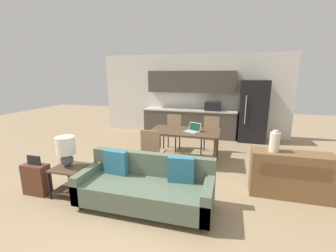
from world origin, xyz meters
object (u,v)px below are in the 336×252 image
object	(u,v)px
dining_chair_far_left	(173,131)
couch	(146,186)
credenza	(290,175)
side_table	(70,176)
dining_chair_far_right	(210,134)
dining_chair_near_left	(152,149)
vase	(275,142)
dining_table	(185,133)
laptop	(193,129)
table_lamp	(66,149)
suitcase	(36,179)
refrigerator	(253,111)

from	to	relation	value
dining_chair_far_left	couch	bearing A→B (deg)	-78.47
dining_chair_far_left	credenza	bearing A→B (deg)	-31.29
side_table	credenza	xyz separation A→B (m)	(3.60, 0.94, 0.05)
dining_chair_far_right	dining_chair_near_left	world-z (taller)	same
side_table	vase	size ratio (longest dim) A/B	1.40
dining_table	laptop	world-z (taller)	laptop
credenza	vase	xyz separation A→B (m)	(-0.29, -0.00, 0.56)
table_lamp	couch	bearing A→B (deg)	1.42
table_lamp	laptop	bearing A→B (deg)	47.10
table_lamp	credenza	distance (m)	3.78
dining_chair_far_left	suitcase	distance (m)	3.41
dining_chair_far_left	suitcase	xyz separation A→B (m)	(-1.66, -2.97, -0.25)
dining_table	table_lamp	xyz separation A→B (m)	(-1.61, -1.99, 0.11)
couch	side_table	world-z (taller)	couch
dining_chair_far_right	dining_chair_far_left	size ratio (longest dim) A/B	1.00
vase	side_table	bearing A→B (deg)	-164.18
suitcase	laptop	bearing A→B (deg)	41.58
vase	dining_chair_far_right	world-z (taller)	vase
side_table	suitcase	world-z (taller)	suitcase
refrigerator	dining_chair_far_right	size ratio (longest dim) A/B	1.96
suitcase	dining_table	bearing A→B (deg)	44.66
side_table	dining_chair_near_left	distance (m)	1.61
table_lamp	suitcase	xyz separation A→B (m)	(-0.55, -0.14, -0.54)
table_lamp	dining_chair_near_left	distance (m)	1.64
dining_chair_far_left	dining_chair_near_left	bearing A→B (deg)	-84.86
vase	dining_chair_near_left	distance (m)	2.29
refrigerator	couch	distance (m)	4.68
dining_table	laptop	distance (m)	0.23
laptop	suitcase	distance (m)	3.21
dining_table	suitcase	world-z (taller)	dining_table
refrigerator	suitcase	bearing A→B (deg)	-130.78
vase	laptop	world-z (taller)	vase
dining_chair_near_left	suitcase	distance (m)	2.13
credenza	suitcase	world-z (taller)	credenza
refrigerator	vase	xyz separation A→B (m)	(0.07, -3.35, 0.01)
side_table	dining_chair_far_left	world-z (taller)	dining_chair_far_left
refrigerator	dining_chair_near_left	size ratio (longest dim) A/B	1.96
couch	dining_chair_far_left	bearing A→B (deg)	96.04
side_table	vase	world-z (taller)	vase
couch	laptop	size ratio (longest dim) A/B	5.15
couch	side_table	xyz separation A→B (m)	(-1.38, -0.03, 0.02)
table_lamp	suitcase	size ratio (longest dim) A/B	0.75
couch	side_table	distance (m)	1.38
table_lamp	suitcase	bearing A→B (deg)	-165.31
refrigerator	dining_chair_far_left	xyz separation A→B (m)	(-2.16, -1.46, -0.41)
dining_chair_far_left	table_lamp	bearing A→B (deg)	-106.02
side_table	credenza	bearing A→B (deg)	14.62
dining_chair_far_left	side_table	bearing A→B (deg)	-105.54
dining_chair_near_left	dining_chair_far_left	size ratio (longest dim) A/B	1.00
refrigerator	dining_chair_far_right	world-z (taller)	refrigerator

